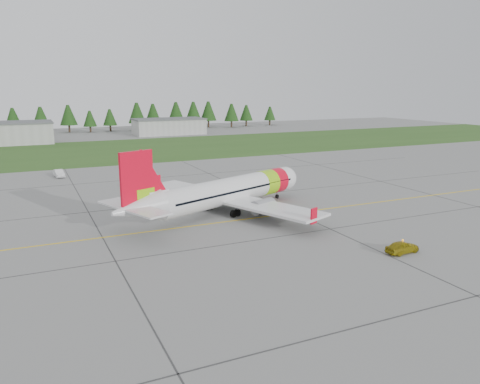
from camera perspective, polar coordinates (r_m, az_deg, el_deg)
name	(u,v)px	position (r m, az deg, el deg)	size (l,w,h in m)	color
ground	(255,240)	(51.50, 1.80, -5.91)	(320.00, 320.00, 0.00)	gray
aircraft	(227,192)	(62.37, -1.64, 0.04)	(30.32, 28.80, 9.61)	silver
follow_me_car	(403,236)	(49.89, 19.27, -5.04)	(1.48, 1.25, 3.68)	yellow
service_van	(58,166)	(93.22, -21.27, 2.98)	(1.46, 1.38, 4.20)	silver
grass_strip	(116,150)	(128.56, -14.82, 4.94)	(320.00, 50.00, 0.03)	#30561E
taxi_guideline	(226,222)	(58.43, -1.72, -3.63)	(120.00, 0.25, 0.02)	gold
hangar_east	(169,127)	(168.85, -8.65, 7.85)	(24.00, 12.00, 5.20)	#A8A8A3
treeline	(88,119)	(183.29, -18.08, 8.50)	(160.00, 8.00, 10.00)	#1C3F14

